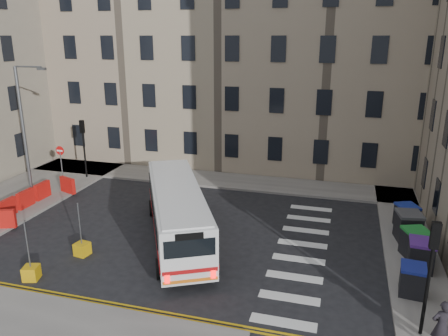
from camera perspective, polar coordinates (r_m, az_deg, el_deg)
The scene contains 19 objects.
ground at distance 22.48m, azimuth -0.21°, elevation -9.07°, with size 120.00×120.00×0.00m, color black.
pavement_north at distance 31.86m, azimuth -6.31°, elevation -1.05°, with size 36.00×3.20×0.15m, color slate.
pavement_east at distance 25.60m, azimuth 22.36°, elevation -6.89°, with size 2.40×26.00×0.15m, color slate.
pavement_west at distance 29.94m, azimuth -26.39°, elevation -3.98°, with size 6.00×22.00×0.15m, color slate.
terrace_north at distance 37.14m, azimuth -4.12°, elevation 14.98°, with size 38.30×10.80×17.20m.
traffic_light_east at distance 15.85m, azimuth 25.44°, elevation -11.00°, with size 0.28×0.22×4.10m.
traffic_light_nw at distance 32.10m, azimuth -17.90°, elevation 3.53°, with size 0.28×0.22×4.10m.
streetlamp at distance 28.90m, azimuth -24.70°, elevation 4.37°, with size 0.50×0.22×8.14m.
no_entry_north at distance 30.99m, azimuth -20.55°, elevation 1.29°, with size 0.60×0.08×3.00m.
roadworks_barriers at distance 28.03m, azimuth -23.91°, elevation -3.76°, with size 1.66×6.26×1.00m.
bus at distance 21.77m, azimuth -6.16°, elevation -5.52°, with size 6.64×9.93×2.73m.
wheelie_bin_a at distance 19.00m, azimuth 23.36°, elevation -13.24°, with size 1.04×1.17×1.19m.
wheelie_bin_b at distance 20.92m, azimuth 24.33°, elevation -10.29°, with size 1.13×1.27×1.33m.
wheelie_bin_c at distance 21.91m, azimuth 23.73°, elevation -8.98°, with size 1.39×1.48×1.32m.
wheelie_bin_d at distance 23.46m, azimuth 22.92°, elevation -7.01°, with size 1.33×1.46×1.43m.
wheelie_bin_e at distance 24.94m, azimuth 22.73°, elevation -5.81°, with size 1.32×1.41×1.24m.
pedestrian at distance 16.18m, azimuth 26.55°, elevation -18.02°, with size 0.66×0.43×1.82m, color black.
bollard_yellow at distance 21.75m, azimuth -18.02°, elevation -10.03°, with size 0.60×0.60×0.60m, color #CC9A0B.
bollard_chevron at distance 20.52m, azimuth -23.86°, elevation -12.41°, with size 0.60×0.60×0.60m, color #C7950B.
Camera 1 is at (5.60, -19.41, 9.86)m, focal length 35.00 mm.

